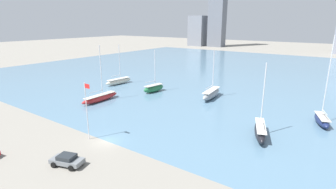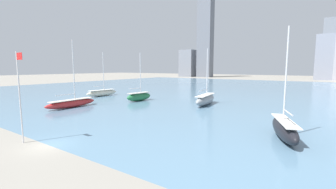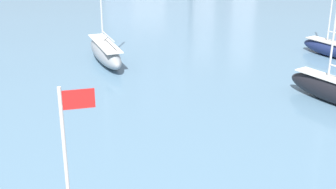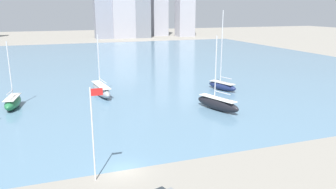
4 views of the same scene
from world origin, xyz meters
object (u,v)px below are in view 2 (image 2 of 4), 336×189
Objects in this scene: sailboat_green at (139,96)px; sailboat_gray at (205,99)px; sailboat_cream at (102,93)px; sailboat_red at (72,103)px; sailboat_black at (284,129)px; flag_pole at (20,94)px.

sailboat_gray is at bearing 21.47° from sailboat_green.
sailboat_green is 16.04m from sailboat_gray.
sailboat_red is at bearing -53.26° from sailboat_cream.
sailboat_gray is (-17.11, 16.32, 0.02)m from sailboat_black.
sailboat_red is 1.11× the size of sailboat_cream.
sailboat_cream reaches higher than sailboat_gray.
sailboat_red is 15.25m from sailboat_green.
flag_pole is 0.80× the size of sailboat_gray.
sailboat_gray is 0.99× the size of sailboat_cream.
sailboat_gray is (20.82, 17.97, 0.27)m from sailboat_red.
flag_pole is 22.24m from sailboat_red.
sailboat_gray is 30.44m from sailboat_cream.
sailboat_black is at bearing -50.34° from sailboat_gray.
flag_pole is 34.08m from sailboat_gray.
sailboat_green is 14.74m from sailboat_cream.
flag_pole is 39.87m from sailboat_cream.
sailboat_green is 0.95× the size of sailboat_cream.
sailboat_green is (-32.74, 12.69, -0.06)m from sailboat_black.
sailboat_gray reaches higher than flag_pole.
sailboat_black reaches higher than sailboat_cream.
sailboat_gray is (5.40, 33.40, -4.08)m from flag_pole.
sailboat_black is 35.11m from sailboat_green.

